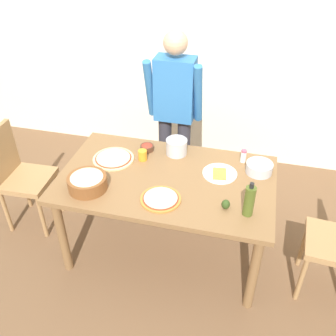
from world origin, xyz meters
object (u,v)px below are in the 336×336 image
object	(u,v)px
dining_table	(166,187)
salt_shaker	(243,156)
pizza_cooked_on_tray	(161,199)
plate_with_slice	(220,174)
pizza_raw_on_board	(113,158)
steel_pot	(177,146)
mixing_bowl_steel	(259,168)
cup_orange	(143,155)
olive_oil_bottle	(249,201)
chair_wooden_left	(18,173)
person_cook	(175,109)
popcorn_bowl	(87,181)
avocado	(226,204)
small_sauce_bowl	(147,147)

from	to	relation	value
dining_table	salt_shaker	xyz separation A→B (m)	(0.54, 0.35, 0.14)
pizza_cooked_on_tray	plate_with_slice	size ratio (longest dim) A/B	1.09
dining_table	pizza_raw_on_board	bearing A→B (deg)	164.97
plate_with_slice	pizza_cooked_on_tray	bearing A→B (deg)	-132.37
dining_table	steel_pot	world-z (taller)	steel_pot
dining_table	steel_pot	xyz separation A→B (m)	(0.00, 0.33, 0.16)
plate_with_slice	salt_shaker	distance (m)	0.27
mixing_bowl_steel	cup_orange	bearing A→B (deg)	-176.60
plate_with_slice	olive_oil_bottle	world-z (taller)	olive_oil_bottle
pizza_raw_on_board	cup_orange	xyz separation A→B (m)	(0.23, 0.05, 0.03)
chair_wooden_left	person_cook	bearing A→B (deg)	30.97
dining_table	pizza_raw_on_board	distance (m)	0.49
plate_with_slice	salt_shaker	world-z (taller)	salt_shaker
salt_shaker	chair_wooden_left	bearing A→B (deg)	-170.41
pizza_raw_on_board	olive_oil_bottle	distance (m)	1.15
chair_wooden_left	plate_with_slice	world-z (taller)	chair_wooden_left
plate_with_slice	steel_pot	world-z (taller)	steel_pot
chair_wooden_left	olive_oil_bottle	distance (m)	1.99
plate_with_slice	olive_oil_bottle	xyz separation A→B (m)	(0.24, -0.39, 0.11)
chair_wooden_left	pizza_cooked_on_tray	world-z (taller)	chair_wooden_left
person_cook	plate_with_slice	bearing A→B (deg)	-51.46
plate_with_slice	popcorn_bowl	size ratio (longest dim) A/B	0.93
cup_orange	popcorn_bowl	bearing A→B (deg)	-121.70
mixing_bowl_steel	salt_shaker	bearing A→B (deg)	138.65
person_cook	pizza_raw_on_board	world-z (taller)	person_cook
person_cook	steel_pot	xyz separation A→B (m)	(0.12, -0.42, -0.11)
pizza_raw_on_board	person_cook	bearing A→B (deg)	60.88
plate_with_slice	avocado	bearing A→B (deg)	-76.52
plate_with_slice	popcorn_bowl	distance (m)	0.98
pizza_cooked_on_tray	salt_shaker	xyz separation A→B (m)	(0.51, 0.61, 0.04)
pizza_cooked_on_tray	cup_orange	bearing A→B (deg)	121.15
pizza_cooked_on_tray	salt_shaker	size ratio (longest dim) A/B	2.68
cup_orange	avocado	bearing A→B (deg)	-30.47
person_cook	chair_wooden_left	size ratio (longest dim) A/B	1.71
person_cook	plate_with_slice	distance (m)	0.82
dining_table	mixing_bowl_steel	world-z (taller)	mixing_bowl_steel
olive_oil_bottle	pizza_cooked_on_tray	bearing A→B (deg)	-179.84
pizza_raw_on_board	popcorn_bowl	bearing A→B (deg)	-96.62
cup_orange	salt_shaker	bearing A→B (deg)	12.15
steel_pot	avocado	size ratio (longest dim) A/B	2.48
pizza_cooked_on_tray	mixing_bowl_steel	xyz separation A→B (m)	(0.64, 0.49, 0.03)
person_cook	small_sauce_bowl	size ratio (longest dim) A/B	14.73
dining_table	popcorn_bowl	size ratio (longest dim) A/B	5.71
pizza_raw_on_board	plate_with_slice	distance (m)	0.85
mixing_bowl_steel	olive_oil_bottle	distance (m)	0.50
pizza_cooked_on_tray	popcorn_bowl	bearing A→B (deg)	-179.59
pizza_cooked_on_tray	salt_shaker	distance (m)	0.79
pizza_cooked_on_tray	chair_wooden_left	bearing A→B (deg)	167.80
avocado	dining_table	bearing A→B (deg)	153.16
cup_orange	salt_shaker	world-z (taller)	salt_shaker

